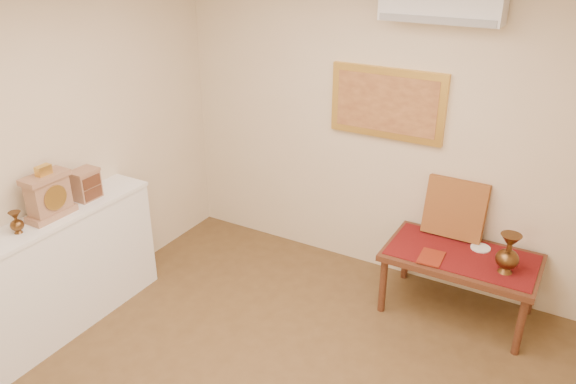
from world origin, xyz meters
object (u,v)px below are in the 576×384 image
Objects in this scene: mantel_clock at (49,195)px; low_table at (461,262)px; display_ledge at (44,282)px; brass_urn_tall at (509,249)px; wooden_chest at (86,184)px.

low_table is at bearing 32.70° from mantel_clock.
low_table is (2.66, 1.71, -0.67)m from mantel_clock.
brass_urn_tall is at bearing 30.60° from display_ledge.
mantel_clock reaches higher than wooden_chest.
low_table is (2.67, 1.88, -0.01)m from display_ledge.
brass_urn_tall is 3.43m from mantel_clock.
display_ledge is at bearing -94.91° from mantel_clock.
wooden_chest is (-0.02, 0.36, -0.05)m from mantel_clock.
display_ledge is (-3.02, -1.79, -0.26)m from brass_urn_tall.
display_ledge is 0.69m from mantel_clock.
low_table is (2.68, 1.35, -0.62)m from wooden_chest.
display_ledge is 3.27m from low_table.
mantel_clock is at bearing -147.30° from low_table.
display_ledge is 4.93× the size of mantel_clock.
brass_urn_tall reaches higher than low_table.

